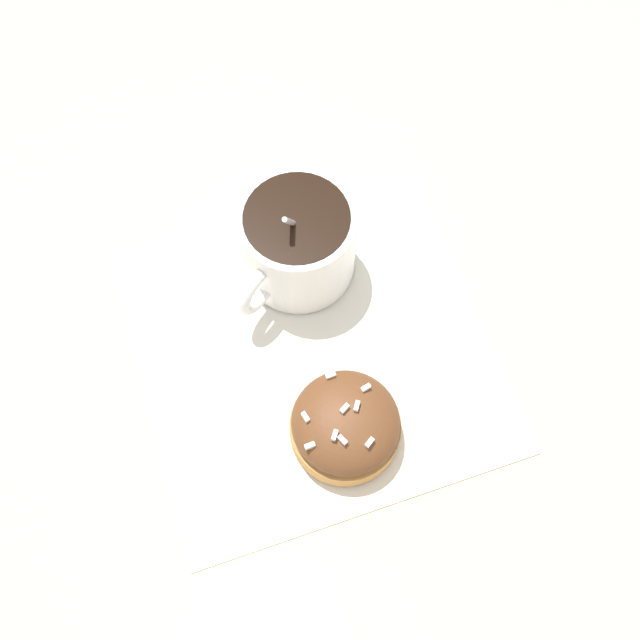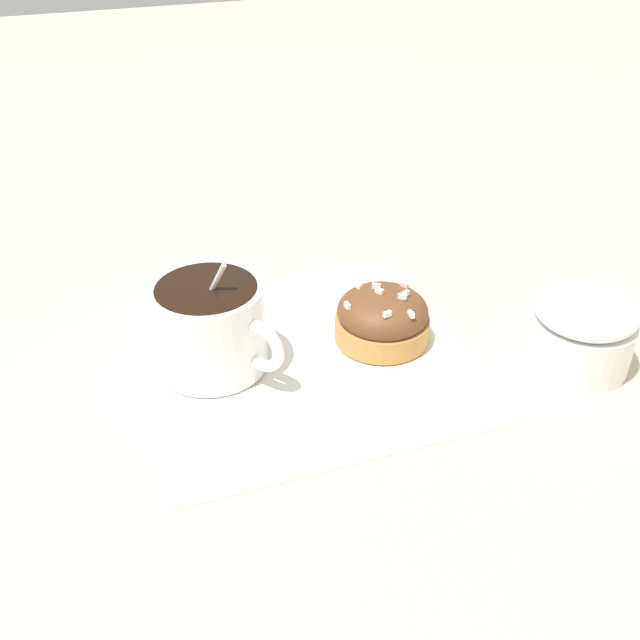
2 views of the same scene
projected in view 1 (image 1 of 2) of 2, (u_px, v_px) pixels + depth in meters
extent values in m
plane|color=#C6B793|center=(313.00, 349.00, 0.58)|extent=(3.00, 3.00, 0.00)
cube|color=white|center=(313.00, 348.00, 0.57)|extent=(0.26, 0.26, 0.00)
cylinder|color=white|center=(298.00, 242.00, 0.57)|extent=(0.09, 0.09, 0.07)
cylinder|color=black|center=(297.00, 222.00, 0.54)|extent=(0.08, 0.08, 0.01)
torus|color=white|center=(258.00, 290.00, 0.55)|extent=(0.03, 0.04, 0.04)
ellipsoid|color=silver|center=(286.00, 285.00, 0.58)|extent=(0.03, 0.03, 0.01)
cylinder|color=silver|center=(300.00, 226.00, 0.55)|extent=(0.04, 0.03, 0.09)
cylinder|color=#C18442|center=(344.00, 429.00, 0.54)|extent=(0.08, 0.08, 0.02)
ellipsoid|color=brown|center=(345.00, 423.00, 0.52)|extent=(0.08, 0.08, 0.04)
cube|color=white|center=(330.00, 376.00, 0.52)|extent=(0.00, 0.01, 0.00)
cube|color=white|center=(366.00, 388.00, 0.51)|extent=(0.00, 0.01, 0.00)
cube|color=white|center=(357.00, 406.00, 0.50)|extent=(0.01, 0.01, 0.00)
cube|color=white|center=(370.00, 443.00, 0.50)|extent=(0.01, 0.01, 0.00)
cube|color=white|center=(305.00, 417.00, 0.51)|extent=(0.01, 0.00, 0.00)
cube|color=white|center=(342.00, 440.00, 0.50)|extent=(0.01, 0.01, 0.00)
cube|color=white|center=(335.00, 435.00, 0.50)|extent=(0.01, 0.01, 0.00)
cube|color=white|center=(351.00, 406.00, 0.50)|extent=(0.01, 0.01, 0.00)
cube|color=white|center=(310.00, 446.00, 0.50)|extent=(0.00, 0.01, 0.00)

